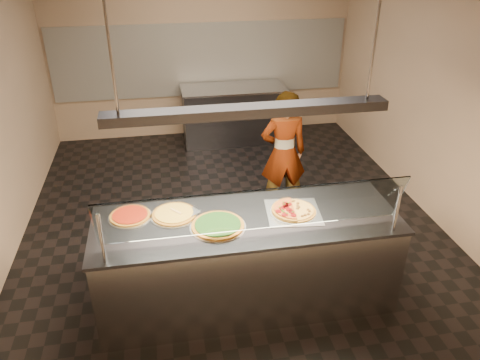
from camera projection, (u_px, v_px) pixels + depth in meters
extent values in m
cube|color=black|center=(232.00, 222.00, 5.85)|extent=(5.00, 6.00, 0.02)
cube|color=tan|center=(201.00, 47.00, 7.75)|extent=(5.00, 0.02, 3.00)
cube|color=tan|center=(320.00, 290.00, 2.53)|extent=(5.00, 0.02, 3.00)
cube|color=tan|center=(439.00, 94.00, 5.53)|extent=(0.02, 6.00, 3.00)
cube|color=silver|center=(202.00, 60.00, 7.82)|extent=(4.90, 0.02, 1.20)
cube|color=#B7B7BC|center=(247.00, 262.00, 4.42)|extent=(2.72, 0.90, 0.90)
cube|color=#36363B|center=(247.00, 220.00, 4.20)|extent=(2.76, 0.94, 0.03)
cylinder|color=#B7B7BC|center=(101.00, 238.00, 3.55)|extent=(0.03, 0.03, 0.44)
cylinder|color=#B7B7BC|center=(397.00, 209.00, 3.93)|extent=(0.03, 0.03, 0.44)
cube|color=white|center=(255.00, 210.00, 3.75)|extent=(2.52, 0.18, 0.47)
cube|color=silver|center=(293.00, 212.00, 4.29)|extent=(0.54, 0.54, 0.01)
cylinder|color=silver|center=(293.00, 211.00, 4.28)|extent=(0.43, 0.43, 0.01)
cylinder|color=#560506|center=(289.00, 204.00, 4.31)|extent=(0.06, 0.06, 0.01)
cylinder|color=#560506|center=(285.00, 203.00, 4.32)|extent=(0.06, 0.06, 0.01)
cylinder|color=#560506|center=(285.00, 205.00, 4.29)|extent=(0.06, 0.06, 0.01)
cylinder|color=#560506|center=(286.00, 207.00, 4.27)|extent=(0.06, 0.06, 0.01)
cylinder|color=#560506|center=(282.00, 208.00, 4.25)|extent=(0.06, 0.06, 0.01)
cylinder|color=#560506|center=(278.00, 211.00, 4.21)|extent=(0.06, 0.06, 0.01)
cylinder|color=#560506|center=(289.00, 209.00, 4.23)|extent=(0.06, 0.06, 0.01)
cylinder|color=#560506|center=(285.00, 214.00, 4.16)|extent=(0.06, 0.06, 0.01)
cylinder|color=#560506|center=(291.00, 211.00, 4.20)|extent=(0.06, 0.06, 0.01)
cylinder|color=#560506|center=(293.00, 215.00, 4.15)|extent=(0.06, 0.06, 0.01)
cube|color=#19590F|center=(289.00, 202.00, 4.33)|extent=(0.02, 0.02, 0.01)
cube|color=#19590F|center=(283.00, 202.00, 4.34)|extent=(0.02, 0.02, 0.01)
cube|color=#19590F|center=(284.00, 204.00, 4.31)|extent=(0.02, 0.01, 0.01)
cube|color=#19590F|center=(280.00, 207.00, 4.26)|extent=(0.02, 0.02, 0.01)
cube|color=#19590F|center=(282.00, 210.00, 4.22)|extent=(0.01, 0.02, 0.01)
cube|color=#19590F|center=(284.00, 211.00, 4.19)|extent=(0.02, 0.02, 0.01)
cube|color=#19590F|center=(287.00, 213.00, 4.17)|extent=(0.02, 0.02, 0.01)
cube|color=#19590F|center=(292.00, 211.00, 4.19)|extent=(0.02, 0.01, 0.01)
sphere|color=#513014|center=(302.00, 216.00, 4.17)|extent=(0.03, 0.03, 0.03)
sphere|color=#513014|center=(305.00, 215.00, 4.18)|extent=(0.03, 0.03, 0.03)
sphere|color=#513014|center=(308.00, 214.00, 4.20)|extent=(0.03, 0.03, 0.03)
sphere|color=#513014|center=(309.00, 211.00, 4.24)|extent=(0.03, 0.03, 0.03)
sphere|color=#513014|center=(308.00, 210.00, 4.26)|extent=(0.03, 0.03, 0.03)
sphere|color=#513014|center=(297.00, 208.00, 4.28)|extent=(0.03, 0.03, 0.03)
sphere|color=#513014|center=(298.00, 208.00, 4.29)|extent=(0.03, 0.03, 0.03)
sphere|color=#513014|center=(299.00, 207.00, 4.30)|extent=(0.03, 0.03, 0.03)
sphere|color=#513014|center=(298.00, 206.00, 4.32)|extent=(0.03, 0.03, 0.03)
sphere|color=#513014|center=(298.00, 203.00, 4.36)|extent=(0.03, 0.03, 0.03)
sphere|color=#513014|center=(293.00, 201.00, 4.40)|extent=(0.03, 0.03, 0.03)
sphere|color=#513014|center=(290.00, 201.00, 4.39)|extent=(0.03, 0.03, 0.03)
cylinder|color=silver|center=(218.00, 226.00, 4.08)|extent=(0.49, 0.49, 0.01)
cylinder|color=#8D5618|center=(218.00, 225.00, 4.07)|extent=(0.46, 0.46, 0.02)
cylinder|color=black|center=(218.00, 224.00, 4.07)|extent=(0.40, 0.40, 0.01)
cylinder|color=silver|center=(174.00, 215.00, 4.25)|extent=(0.43, 0.43, 0.01)
cylinder|color=#8D5618|center=(174.00, 214.00, 4.24)|extent=(0.40, 0.40, 0.02)
cylinder|color=gold|center=(174.00, 213.00, 4.24)|extent=(0.35, 0.35, 0.01)
cylinder|color=silver|center=(130.00, 216.00, 4.22)|extent=(0.39, 0.39, 0.01)
cylinder|color=#8D5618|center=(130.00, 215.00, 4.22)|extent=(0.36, 0.36, 0.02)
cylinder|color=#811301|center=(130.00, 214.00, 4.21)|extent=(0.31, 0.31, 0.01)
cube|color=#B7B7BC|center=(192.00, 212.00, 4.25)|extent=(0.17, 0.17, 0.00)
cylinder|color=tan|center=(176.00, 211.00, 4.25)|extent=(0.11, 0.12, 0.02)
cube|color=#36363B|center=(233.00, 115.00, 7.92)|extent=(1.67, 0.70, 0.90)
cube|color=#B7B7BC|center=(233.00, 88.00, 7.70)|extent=(1.71, 0.74, 0.03)
imported|color=#262429|center=(284.00, 153.00, 5.76)|extent=(0.58, 0.38, 1.58)
cube|color=#36363B|center=(248.00, 111.00, 3.71)|extent=(2.30, 0.18, 0.08)
cylinder|color=#B7B7BC|center=(110.00, 46.00, 3.29)|extent=(0.02, 0.02, 1.01)
cylinder|color=#B7B7BC|center=(375.00, 36.00, 3.61)|extent=(0.02, 0.02, 1.01)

